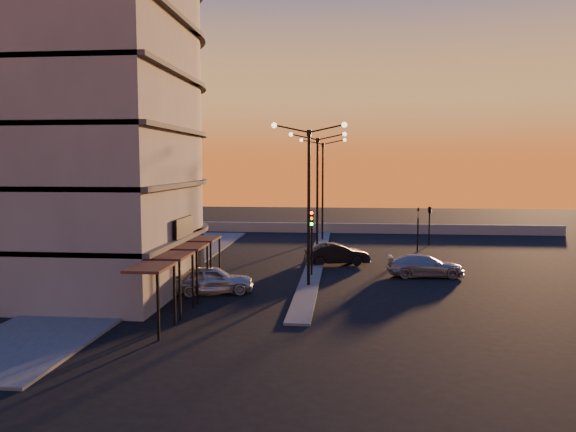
# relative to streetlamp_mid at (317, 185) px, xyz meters

# --- Properties ---
(ground) EXTENTS (120.00, 120.00, 0.00)m
(ground) POSITION_rel_streetlamp_mid_xyz_m (0.00, -10.00, -5.59)
(ground) COLOR black
(ground) RESTS_ON ground
(sidewalk_west) EXTENTS (5.00, 40.00, 0.12)m
(sidewalk_west) POSITION_rel_streetlamp_mid_xyz_m (-10.50, -6.00, -5.53)
(sidewalk_west) COLOR #464644
(sidewalk_west) RESTS_ON ground
(median) EXTENTS (1.20, 36.00, 0.12)m
(median) POSITION_rel_streetlamp_mid_xyz_m (0.00, 0.00, -5.53)
(median) COLOR #464644
(median) RESTS_ON ground
(parapet) EXTENTS (44.00, 0.50, 1.00)m
(parapet) POSITION_rel_streetlamp_mid_xyz_m (2.00, 16.00, -5.09)
(parapet) COLOR gray
(parapet) RESTS_ON ground
(building) EXTENTS (14.35, 17.08, 25.00)m
(building) POSITION_rel_streetlamp_mid_xyz_m (-14.00, -9.97, 6.32)
(building) COLOR slate
(building) RESTS_ON ground
(streetlamp_near) EXTENTS (4.32, 0.32, 9.51)m
(streetlamp_near) POSITION_rel_streetlamp_mid_xyz_m (0.00, -10.00, 0.00)
(streetlamp_near) COLOR black
(streetlamp_near) RESTS_ON ground
(streetlamp_mid) EXTENTS (4.32, 0.32, 9.51)m
(streetlamp_mid) POSITION_rel_streetlamp_mid_xyz_m (0.00, 0.00, 0.00)
(streetlamp_mid) COLOR black
(streetlamp_mid) RESTS_ON ground
(streetlamp_far) EXTENTS (4.32, 0.32, 9.51)m
(streetlamp_far) POSITION_rel_streetlamp_mid_xyz_m (0.00, 10.00, 0.00)
(streetlamp_far) COLOR black
(streetlamp_far) RESTS_ON ground
(traffic_light_main) EXTENTS (0.28, 0.44, 4.25)m
(traffic_light_main) POSITION_rel_streetlamp_mid_xyz_m (0.00, -7.13, -2.70)
(traffic_light_main) COLOR black
(traffic_light_main) RESTS_ON ground
(signal_east_a) EXTENTS (0.13, 0.16, 3.60)m
(signal_east_a) POSITION_rel_streetlamp_mid_xyz_m (8.00, 4.00, -3.66)
(signal_east_a) COLOR black
(signal_east_a) RESTS_ON ground
(signal_east_b) EXTENTS (0.42, 1.99, 3.60)m
(signal_east_b) POSITION_rel_streetlamp_mid_xyz_m (9.50, 8.00, -2.49)
(signal_east_b) COLOR black
(signal_east_b) RESTS_ON ground
(car_hatchback) EXTENTS (4.86, 2.91, 1.55)m
(car_hatchback) POSITION_rel_streetlamp_mid_xyz_m (-5.20, -12.19, -4.82)
(car_hatchback) COLOR #B1B4B9
(car_hatchback) RESTS_ON ground
(car_sedan) EXTENTS (4.77, 2.57, 1.49)m
(car_sedan) POSITION_rel_streetlamp_mid_xyz_m (1.54, -2.50, -4.85)
(car_sedan) COLOR black
(car_sedan) RESTS_ON ground
(car_wagon) EXTENTS (4.96, 2.26, 1.41)m
(car_wagon) POSITION_rel_streetlamp_mid_xyz_m (7.18, -6.29, -4.89)
(car_wagon) COLOR gray
(car_wagon) RESTS_ON ground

